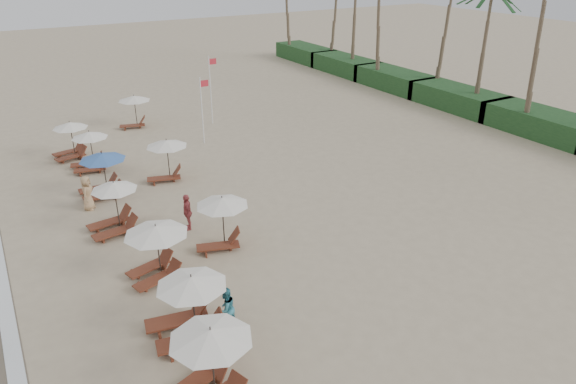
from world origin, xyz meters
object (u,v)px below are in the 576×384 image
inland_station_2 (133,107)px  beachgoer_near (211,339)px  lounger_station_1 (186,309)px  inland_station_1 (165,155)px  lounger_station_2 (154,248)px  inland_station_0 (220,216)px  beachgoer_mid_a (226,308)px  lounger_station_3 (112,209)px  flag_pole_near (202,107)px  lounger_station_6 (69,140)px  beachgoer_far_a (187,212)px  lounger_station_0 (206,363)px  lounger_station_5 (88,151)px  beachgoer_far_b (87,193)px  lounger_station_4 (101,174)px

inland_station_2 → beachgoer_near: inland_station_2 is taller
lounger_station_1 → inland_station_1: bearing=74.0°
lounger_station_2 → beachgoer_near: (0.08, -5.26, -0.49)m
inland_station_0 → beachgoer_mid_a: size_ratio=1.68×
lounger_station_3 → flag_pole_near: (8.00, 8.91, 1.28)m
lounger_station_3 → lounger_station_6: lounger_station_3 is taller
beachgoer_near → inland_station_1: bearing=74.8°
beachgoer_mid_a → beachgoer_far_a: beachgoer_far_a is taller
lounger_station_0 → flag_pole_near: 21.63m
inland_station_0 → inland_station_2: size_ratio=1.02×
lounger_station_2 → lounger_station_5: bearing=89.4°
lounger_station_2 → lounger_station_5: size_ratio=1.09×
inland_station_2 → beachgoer_near: size_ratio=1.58×
inland_station_2 → beachgoer_mid_a: 23.43m
lounger_station_1 → beachgoer_near: (0.25, -1.45, -0.26)m
lounger_station_6 → beachgoer_far_a: bearing=-76.4°
beachgoer_far_b → flag_pole_near: (8.52, 6.04, 1.52)m
beachgoer_far_b → flag_pole_near: size_ratio=0.40×
lounger_station_6 → beachgoer_far_b: size_ratio=1.36×
lounger_station_1 → inland_station_1: size_ratio=1.07×
inland_station_0 → beachgoer_far_a: bearing=106.5°
lounger_station_3 → beachgoer_far_a: size_ratio=1.42×
lounger_station_6 → beachgoer_mid_a: bearing=-85.3°
beachgoer_near → inland_station_2: bearing=77.8°
inland_station_2 → beachgoer_mid_a: size_ratio=1.64×
lounger_station_3 → lounger_station_4: lounger_station_3 is taller
lounger_station_1 → lounger_station_3: 8.32m
lounger_station_2 → lounger_station_4: 8.60m
lounger_station_1 → lounger_station_6: lounger_station_1 is taller
beachgoer_mid_a → beachgoer_near: bearing=31.0°
inland_station_0 → inland_station_1: bearing=87.5°
lounger_station_2 → lounger_station_3: 4.53m
lounger_station_0 → lounger_station_1: size_ratio=0.94×
lounger_station_4 → flag_pole_near: 9.03m
lounger_station_2 → inland_station_1: 9.55m
lounger_station_1 → lounger_station_3: size_ratio=1.14×
beachgoer_mid_a → beachgoer_far_a: (1.35, 7.13, 0.09)m
beachgoer_mid_a → beachgoer_far_b: 11.65m
beachgoer_near → beachgoer_mid_a: beachgoer_near is taller
lounger_station_0 → inland_station_1: (4.09, 15.51, 0.20)m
inland_station_0 → lounger_station_4: bearing=112.1°
lounger_station_4 → beachgoer_mid_a: bearing=-84.8°
lounger_station_4 → beachgoer_near: (0.13, -13.87, -0.39)m
beachgoer_far_b → flag_pole_near: 10.55m
lounger_station_1 → beachgoer_far_b: bearing=94.3°
inland_station_0 → lounger_station_6: bearing=104.1°
beachgoer_far_a → lounger_station_3: bearing=-101.4°
inland_station_1 → beachgoer_mid_a: bearing=-100.3°
inland_station_2 → inland_station_0: bearing=-94.5°
lounger_station_3 → beachgoer_far_b: 2.93m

